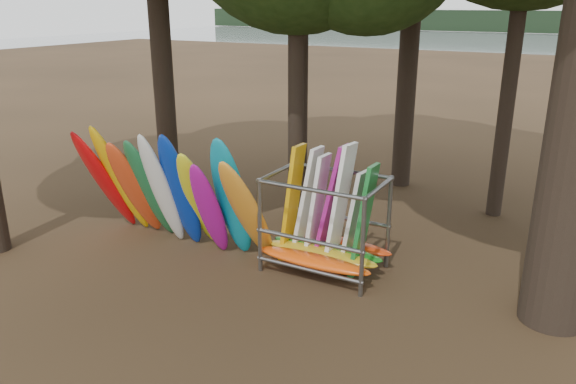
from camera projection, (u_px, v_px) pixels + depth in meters
The scene contains 4 objects.
ground at pixel (279, 280), 11.76m from camera, with size 120.00×120.00×0.00m, color #47331E.
lake at pixel (551, 55), 61.49m from camera, with size 160.00×160.00×0.00m, color gray.
kayak_row at pixel (173, 194), 12.87m from camera, with size 4.96×1.97×3.05m.
storage_rack at pixel (325, 227), 11.96m from camera, with size 2.71×1.62×2.83m.
Camera 1 is at (5.27, -9.13, 5.52)m, focal length 35.00 mm.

